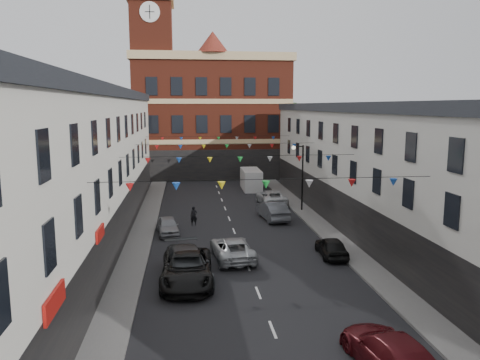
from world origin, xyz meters
name	(u,v)px	position (x,y,z in m)	size (l,w,h in m)	color
ground	(248,266)	(0.00, 0.00, 0.00)	(160.00, 160.00, 0.00)	black
pavement_left	(133,259)	(-6.90, 2.00, 0.07)	(1.80, 64.00, 0.15)	#605E5B
pavement_right	(348,251)	(6.90, 2.00, 0.07)	(1.80, 64.00, 0.15)	#605E5B
terrace_left	(41,179)	(-11.78, 1.00, 5.35)	(8.40, 56.00, 10.70)	silver
terrace_right	(431,180)	(11.78, 1.00, 4.85)	(8.40, 56.00, 9.70)	beige
civic_building	(211,116)	(0.00, 37.95, 8.14)	(20.60, 13.30, 18.50)	maroon
clock_tower	(153,62)	(-7.50, 35.00, 14.93)	(5.60, 5.60, 30.00)	maroon
distant_hill	(183,130)	(-4.00, 62.00, 5.00)	(40.00, 14.00, 10.00)	#2C4E24
street_lamp	(300,169)	(6.55, 14.00, 3.90)	(1.10, 0.36, 6.00)	black
car_left_c	(187,269)	(-3.60, -2.25, 0.82)	(2.71, 5.88, 1.64)	black
car_left_d	(187,265)	(-3.60, -1.62, 0.82)	(2.30, 5.66, 1.64)	#363A3D
car_left_e	(168,226)	(-4.97, 7.73, 0.64)	(1.51, 3.74, 1.28)	gray
car_right_c	(392,353)	(3.60, -11.70, 0.75)	(2.09, 5.15, 1.49)	#541016
car_right_d	(331,247)	(5.50, 1.21, 0.64)	(1.50, 3.73, 1.27)	black
car_right_e	(273,210)	(3.60, 11.31, 0.78)	(1.66, 4.76, 1.57)	#4E5055
car_right_f	(271,197)	(4.59, 17.32, 0.71)	(2.36, 5.11, 1.42)	silver
moving_car	(232,248)	(-0.78, 1.47, 0.69)	(2.28, 4.95, 1.38)	#A4A7AB
white_van	(251,179)	(3.80, 25.69, 1.14)	(1.99, 5.18, 2.29)	silver
pedestrian	(194,216)	(-3.00, 10.05, 0.77)	(0.56, 0.37, 1.54)	black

